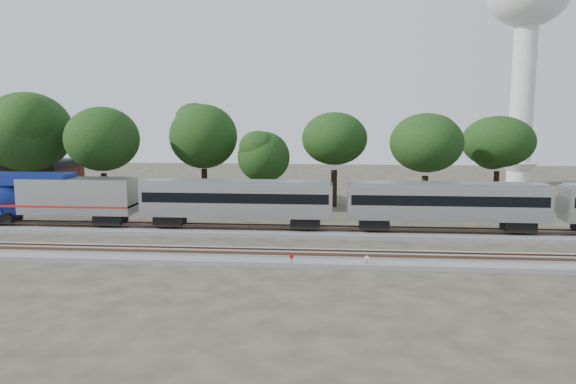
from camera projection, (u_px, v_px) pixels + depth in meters
The scene contains 15 objects.
ground at pixel (236, 247), 49.58m from camera, with size 160.00×160.00×0.00m, color #383328.
track_far at pixel (246, 230), 55.46m from camera, with size 160.00×5.00×0.73m.
track_near at pixel (227, 256), 45.60m from camera, with size 160.00×5.00×0.73m.
switch_stand_red at pixel (292, 259), 42.81m from camera, with size 0.33×0.07×1.05m.
switch_stand_white at pixel (367, 260), 42.51m from camera, with size 0.32×0.09×1.03m.
switch_lever at pixel (309, 263), 43.68m from camera, with size 0.50×0.30×0.30m, color #512D19.
water_tower at pixel (527, 17), 87.92m from camera, with size 12.95×12.95×35.86m.
brick_building at pixel (35, 179), 77.79m from camera, with size 11.56×8.66×5.24m.
tree_1 at pixel (27, 132), 68.19m from camera, with size 9.58×9.58×13.50m.
tree_2 at pixel (102, 139), 65.09m from camera, with size 8.84×8.84×12.47m.
tree_3 at pixel (204, 137), 69.89m from camera, with size 8.92×8.92×12.58m.
tree_4 at pixel (264, 157), 66.74m from camera, with size 6.61×6.61×9.32m.
tree_5 at pixel (335, 139), 69.46m from camera, with size 8.68×8.68×12.24m.
tree_6 at pixel (426, 143), 64.41m from camera, with size 8.43×8.43×11.89m.
tree_7 at pixel (498, 142), 70.58m from camera, with size 8.22×8.22×11.58m.
Camera 1 is at (8.73, -47.82, 11.82)m, focal length 35.00 mm.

